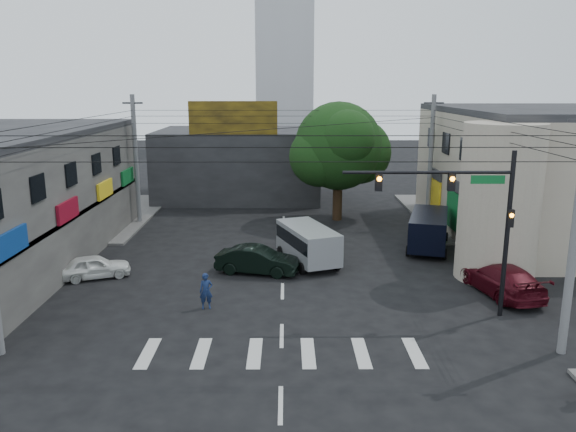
{
  "coord_description": "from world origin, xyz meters",
  "views": [
    {
      "loc": [
        0.17,
        -23.8,
        9.77
      ],
      "look_at": [
        0.28,
        4.0,
        3.3
      ],
      "focal_mm": 35.0,
      "sensor_mm": 36.0,
      "label": 1
    }
  ],
  "objects_px": {
    "utility_pole_far_right": "(431,160)",
    "white_compact": "(95,267)",
    "maroon_sedan": "(502,279)",
    "silver_minivan": "(308,245)",
    "street_tree": "(338,146)",
    "traffic_gantry": "(469,207)",
    "navy_van": "(428,232)",
    "utility_pole_far_left": "(136,160)",
    "dark_sedan": "(257,260)",
    "traffic_officer": "(206,291)",
    "utility_pole_near_right": "(575,234)"
  },
  "relations": [
    {
      "from": "traffic_gantry",
      "to": "dark_sedan",
      "type": "relative_size",
      "value": 1.56
    },
    {
      "from": "utility_pole_far_right",
      "to": "white_compact",
      "type": "distance_m",
      "value": 23.9
    },
    {
      "from": "maroon_sedan",
      "to": "utility_pole_far_right",
      "type": "bearing_deg",
      "value": -101.49
    },
    {
      "from": "silver_minivan",
      "to": "traffic_officer",
      "type": "distance_m",
      "value": 8.15
    },
    {
      "from": "utility_pole_far_left",
      "to": "utility_pole_far_right",
      "type": "distance_m",
      "value": 21.0
    },
    {
      "from": "traffic_gantry",
      "to": "dark_sedan",
      "type": "bearing_deg",
      "value": 147.99
    },
    {
      "from": "utility_pole_far_left",
      "to": "navy_van",
      "type": "xyz_separation_m",
      "value": [
        19.38,
        -6.74,
        -3.5
      ]
    },
    {
      "from": "street_tree",
      "to": "traffic_officer",
      "type": "relative_size",
      "value": 5.32
    },
    {
      "from": "dark_sedan",
      "to": "maroon_sedan",
      "type": "xyz_separation_m",
      "value": [
        11.85,
        -3.13,
        0.03
      ]
    },
    {
      "from": "street_tree",
      "to": "dark_sedan",
      "type": "height_order",
      "value": "street_tree"
    },
    {
      "from": "utility_pole_far_right",
      "to": "traffic_officer",
      "type": "height_order",
      "value": "utility_pole_far_right"
    },
    {
      "from": "traffic_gantry",
      "to": "maroon_sedan",
      "type": "height_order",
      "value": "traffic_gantry"
    },
    {
      "from": "maroon_sedan",
      "to": "silver_minivan",
      "type": "relative_size",
      "value": 1.03
    },
    {
      "from": "dark_sedan",
      "to": "silver_minivan",
      "type": "xyz_separation_m",
      "value": [
        2.75,
        1.72,
        0.33
      ]
    },
    {
      "from": "utility_pole_far_right",
      "to": "navy_van",
      "type": "relative_size",
      "value": 1.57
    },
    {
      "from": "traffic_gantry",
      "to": "traffic_officer",
      "type": "relative_size",
      "value": 4.4
    },
    {
      "from": "dark_sedan",
      "to": "silver_minivan",
      "type": "distance_m",
      "value": 3.26
    },
    {
      "from": "white_compact",
      "to": "navy_van",
      "type": "xyz_separation_m",
      "value": [
        18.65,
        5.26,
        0.49
      ]
    },
    {
      "from": "traffic_officer",
      "to": "utility_pole_far_left",
      "type": "bearing_deg",
      "value": 103.88
    },
    {
      "from": "street_tree",
      "to": "white_compact",
      "type": "height_order",
      "value": "street_tree"
    },
    {
      "from": "utility_pole_near_right",
      "to": "traffic_officer",
      "type": "relative_size",
      "value": 5.62
    },
    {
      "from": "dark_sedan",
      "to": "white_compact",
      "type": "height_order",
      "value": "dark_sedan"
    },
    {
      "from": "traffic_gantry",
      "to": "navy_van",
      "type": "bearing_deg",
      "value": 84.15
    },
    {
      "from": "maroon_sedan",
      "to": "silver_minivan",
      "type": "xyz_separation_m",
      "value": [
        -9.09,
        4.85,
        0.3
      ]
    },
    {
      "from": "utility_pole_far_left",
      "to": "white_compact",
      "type": "bearing_deg",
      "value": -86.54
    },
    {
      "from": "utility_pole_near_right",
      "to": "silver_minivan",
      "type": "relative_size",
      "value": 1.74
    },
    {
      "from": "street_tree",
      "to": "traffic_gantry",
      "type": "height_order",
      "value": "street_tree"
    },
    {
      "from": "navy_van",
      "to": "traffic_gantry",
      "type": "bearing_deg",
      "value": -169.43
    },
    {
      "from": "traffic_gantry",
      "to": "traffic_officer",
      "type": "xyz_separation_m",
      "value": [
        -11.23,
        0.87,
        -4.01
      ]
    },
    {
      "from": "utility_pole_far_right",
      "to": "navy_van",
      "type": "distance_m",
      "value": 7.77
    },
    {
      "from": "white_compact",
      "to": "silver_minivan",
      "type": "height_order",
      "value": "silver_minivan"
    },
    {
      "from": "utility_pole_far_left",
      "to": "dark_sedan",
      "type": "height_order",
      "value": "utility_pole_far_left"
    },
    {
      "from": "white_compact",
      "to": "silver_minivan",
      "type": "distance_m",
      "value": 11.45
    },
    {
      "from": "utility_pole_far_right",
      "to": "navy_van",
      "type": "height_order",
      "value": "utility_pole_far_right"
    },
    {
      "from": "utility_pole_near_right",
      "to": "navy_van",
      "type": "distance_m",
      "value": 14.29
    },
    {
      "from": "navy_van",
      "to": "utility_pole_far_left",
      "type": "bearing_deg",
      "value": 87.23
    },
    {
      "from": "utility_pole_far_left",
      "to": "maroon_sedan",
      "type": "distance_m",
      "value": 25.75
    },
    {
      "from": "navy_van",
      "to": "street_tree",
      "type": "bearing_deg",
      "value": 48.62
    },
    {
      "from": "maroon_sedan",
      "to": "navy_van",
      "type": "relative_size",
      "value": 0.93
    },
    {
      "from": "white_compact",
      "to": "utility_pole_far_right",
      "type": "bearing_deg",
      "value": -80.49
    },
    {
      "from": "traffic_gantry",
      "to": "utility_pole_far_right",
      "type": "bearing_deg",
      "value": 81.06
    },
    {
      "from": "traffic_gantry",
      "to": "traffic_officer",
      "type": "height_order",
      "value": "traffic_gantry"
    },
    {
      "from": "street_tree",
      "to": "utility_pole_near_right",
      "type": "height_order",
      "value": "utility_pole_near_right"
    },
    {
      "from": "street_tree",
      "to": "maroon_sedan",
      "type": "bearing_deg",
      "value": -67.11
    },
    {
      "from": "white_compact",
      "to": "silver_minivan",
      "type": "relative_size",
      "value": 0.73
    },
    {
      "from": "utility_pole_near_right",
      "to": "maroon_sedan",
      "type": "xyz_separation_m",
      "value": [
        0.0,
        6.1,
        -3.85
      ]
    },
    {
      "from": "street_tree",
      "to": "utility_pole_far_left",
      "type": "xyz_separation_m",
      "value": [
        -14.5,
        -1.0,
        -0.87
      ]
    },
    {
      "from": "utility_pole_near_right",
      "to": "dark_sedan",
      "type": "relative_size",
      "value": 1.99
    },
    {
      "from": "street_tree",
      "to": "white_compact",
      "type": "relative_size",
      "value": 2.25
    },
    {
      "from": "street_tree",
      "to": "traffic_gantry",
      "type": "xyz_separation_m",
      "value": [
        3.82,
        -18.0,
        -0.64
      ]
    }
  ]
}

